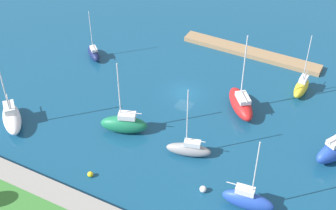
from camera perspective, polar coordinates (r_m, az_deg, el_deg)
name	(u,v)px	position (r m, az deg, el deg)	size (l,w,h in m)	color
water	(184,93)	(75.43, 1.93, 1.44)	(160.00, 160.00, 0.00)	navy
pier_dock	(251,53)	(85.15, 9.63, 6.05)	(24.09, 2.63, 0.79)	#997A56
sailboat_navy_far_south	(94,53)	(83.76, -8.67, 6.03)	(4.53, 4.23, 8.64)	#141E4C
sailboat_gray_along_channel	(189,149)	(64.50, 2.45, -5.15)	(6.19, 3.29, 10.72)	gray
sailboat_white_east_end	(12,118)	(72.29, -17.78, -1.40)	(6.82, 6.51, 12.04)	white
sailboat_yellow_off_beacon	(301,87)	(77.41, 15.31, 2.05)	(1.94, 5.24, 10.33)	yellow
sailboat_green_lone_north	(124,124)	(67.88, -5.15, -2.20)	(6.94, 4.46, 11.44)	#19724C
sailboat_red_far_north	(241,103)	(71.94, 8.50, 0.19)	(6.74, 7.44, 12.51)	red
sailboat_blue_lone_south	(248,200)	(58.93, 9.29, -10.87)	(6.37, 2.54, 10.72)	#2347B2
mooring_buoy_yellow	(90,174)	(62.99, -9.06, -7.99)	(0.74, 0.74, 0.74)	yellow
mooring_buoy_white	(203,189)	(60.63, 4.11, -9.77)	(0.86, 0.86, 0.86)	white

